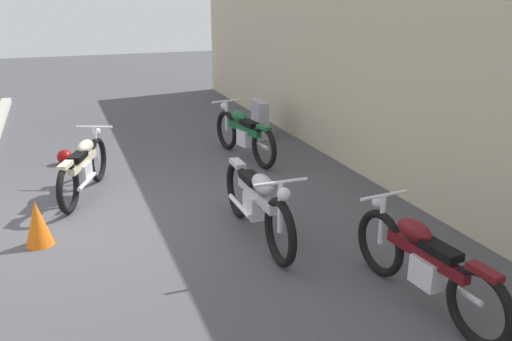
# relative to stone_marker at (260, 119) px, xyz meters

# --- Properties ---
(ground_plane) EXTENTS (40.00, 40.00, 0.00)m
(ground_plane) POSITION_rel_stone_marker_xyz_m (3.27, -3.63, -0.37)
(ground_plane) COLOR #47474C
(building_wall) EXTENTS (18.00, 0.30, 3.35)m
(building_wall) POSITION_rel_stone_marker_xyz_m (3.27, 0.81, 1.30)
(building_wall) COLOR beige
(building_wall) RESTS_ON ground_plane
(stone_marker) EXTENTS (0.72, 0.27, 0.74)m
(stone_marker) POSITION_rel_stone_marker_xyz_m (0.00, 0.00, 0.00)
(stone_marker) COLOR #9E9EA3
(stone_marker) RESTS_ON ground_plane
(helmet) EXTENTS (0.25, 0.25, 0.25)m
(helmet) POSITION_rel_stone_marker_xyz_m (0.54, -3.83, -0.24)
(helmet) COLOR maroon
(helmet) RESTS_ON ground_plane
(traffic_cone) EXTENTS (0.32, 0.32, 0.55)m
(traffic_cone) POSITION_rel_stone_marker_xyz_m (3.71, -4.20, -0.09)
(traffic_cone) COLOR orange
(traffic_cone) RESTS_ON ground_plane
(motorcycle_silver) EXTENTS (2.16, 0.60, 0.97)m
(motorcycle_silver) POSITION_rel_stone_marker_xyz_m (4.45, -1.75, 0.10)
(motorcycle_silver) COLOR black
(motorcycle_silver) RESTS_ON ground_plane
(motorcycle_green) EXTENTS (2.07, 0.65, 0.94)m
(motorcycle_green) POSITION_rel_stone_marker_xyz_m (1.31, -0.81, 0.08)
(motorcycle_green) COLOR black
(motorcycle_green) RESTS_ON ground_plane
(motorcycle_cream) EXTENTS (1.87, 0.91, 0.89)m
(motorcycle_cream) POSITION_rel_stone_marker_xyz_m (2.21, -3.58, 0.06)
(motorcycle_cream) COLOR black
(motorcycle_cream) RESTS_ON ground_plane
(motorcycle_maroon) EXTENTS (2.01, 0.56, 0.90)m
(motorcycle_maroon) POSITION_rel_stone_marker_xyz_m (6.32, -0.80, 0.07)
(motorcycle_maroon) COLOR black
(motorcycle_maroon) RESTS_ON ground_plane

